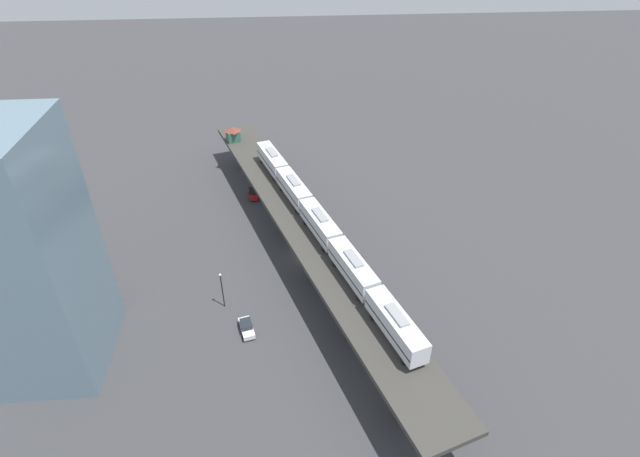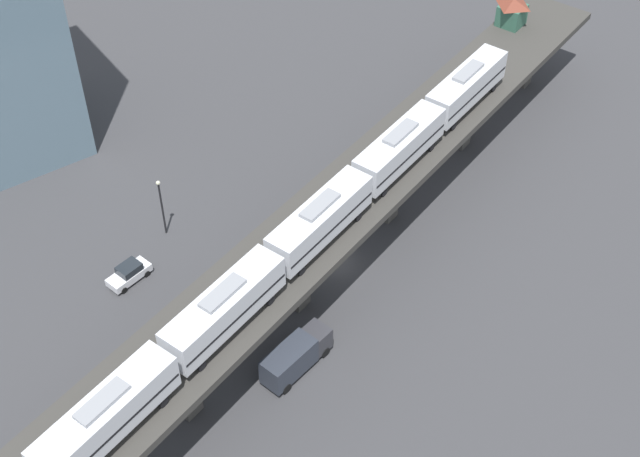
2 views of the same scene
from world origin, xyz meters
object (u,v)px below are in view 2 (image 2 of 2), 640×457
(delivery_truck, at_px, (296,356))
(signal_hut, at_px, (512,11))
(subway_train, at_px, (320,220))
(street_lamp, at_px, (161,203))
(street_car_white, at_px, (129,273))
(street_car_red, at_px, (446,126))

(delivery_truck, bearing_deg, signal_hut, -63.77)
(subway_train, xyz_separation_m, signal_hut, (16.97, -39.21, -0.74))
(signal_hut, bearing_deg, subway_train, 113.40)
(signal_hut, height_order, street_lamp, signal_hut)
(street_car_white, relative_size, delivery_truck, 0.62)
(subway_train, height_order, street_car_white, subway_train)
(signal_hut, relative_size, street_lamp, 0.59)
(delivery_truck, bearing_deg, street_car_red, -61.13)
(signal_hut, xyz_separation_m, street_car_white, (-4.45, 52.90, -8.64))
(delivery_truck, height_order, street_lamp, street_lamp)
(street_car_red, relative_size, street_lamp, 0.66)
(signal_hut, xyz_separation_m, street_lamp, (-0.57, 46.97, -5.47))
(street_car_white, bearing_deg, signal_hut, -85.19)
(subway_train, height_order, delivery_truck, subway_train)
(street_car_white, xyz_separation_m, street_lamp, (3.88, -5.93, 3.17))
(signal_hut, relative_size, street_car_white, 0.86)
(delivery_truck, distance_m, street_lamp, 22.07)
(street_car_red, xyz_separation_m, delivery_truck, (-18.17, 32.96, 0.82))
(street_lamp, bearing_deg, street_car_white, 123.16)
(street_car_white, distance_m, delivery_truck, 19.46)
(street_car_red, bearing_deg, subway_train, 115.50)
(street_car_white, xyz_separation_m, delivery_truck, (-18.03, -7.27, 0.82))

